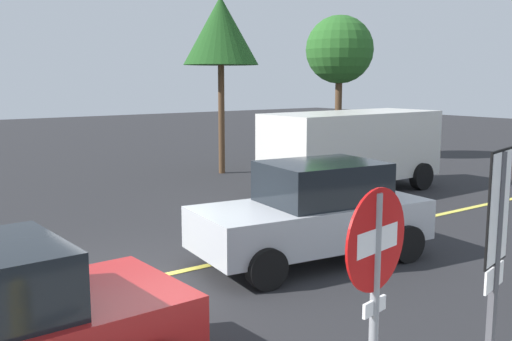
{
  "coord_description": "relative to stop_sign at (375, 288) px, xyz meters",
  "views": [
    {
      "loc": [
        -3.99,
        -8.12,
        3.09
      ],
      "look_at": [
        1.88,
        -0.21,
        1.56
      ],
      "focal_mm": 41.39,
      "sensor_mm": 36.0,
      "label": 1
    }
  ],
  "objects": [
    {
      "name": "tree_left_verge",
      "position": [
        13.21,
        13.86,
        2.59
      ],
      "size": [
        2.6,
        2.6,
        5.52
      ],
      "color": "#513823",
      "rests_on": "ground_plane"
    },
    {
      "name": "lane_marking_centre",
      "position": [
        3.87,
        5.35,
        -1.59
      ],
      "size": [
        28.0,
        0.16,
        0.01
      ],
      "primitive_type": "cube",
      "color": "#E0D14C"
    },
    {
      "name": "car_silver_far_lane",
      "position": [
        3.54,
        4.54,
        -0.75
      ],
      "size": [
        4.25,
        2.35,
        1.7
      ],
      "color": "#B7BABF",
      "rests_on": "ground_plane"
    },
    {
      "name": "white_van",
      "position": [
        8.6,
        8.61,
        -0.33
      ],
      "size": [
        5.22,
        2.3,
        2.2
      ],
      "color": "silver",
      "rests_on": "ground_plane"
    },
    {
      "name": "speed_limit_sign",
      "position": [
        1.41,
        -0.08,
        0.17
      ],
      "size": [
        0.53,
        0.15,
        2.52
      ],
      "color": "#4C4C51",
      "rests_on": "ground_plane"
    },
    {
      "name": "stop_sign",
      "position": [
        0.0,
        0.0,
        0.0
      ],
      "size": [
        0.75,
        0.16,
        2.34
      ],
      "color": "gray",
      "rests_on": "ground_plane"
    },
    {
      "name": "ground_plane",
      "position": [
        0.87,
        5.35,
        -1.6
      ],
      "size": [
        80.0,
        80.0,
        0.0
      ],
      "primitive_type": "plane",
      "color": "#262628"
    },
    {
      "name": "tree_centre_verge",
      "position": [
        7.5,
        13.46,
        3.0
      ],
      "size": [
        2.44,
        2.44,
        5.71
      ],
      "color": "#513823",
      "rests_on": "ground_plane"
    }
  ]
}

